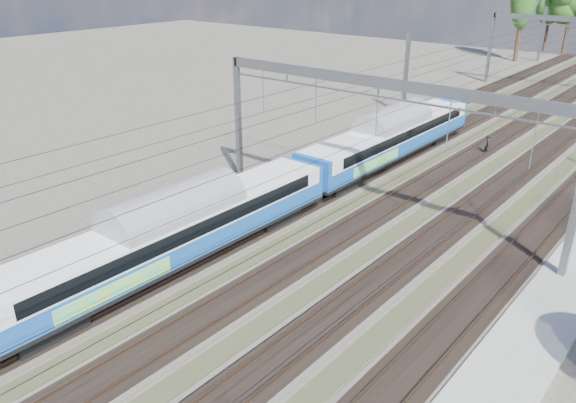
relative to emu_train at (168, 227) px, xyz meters
The scene contains 5 objects.
track_bed 27.91m from the emu_train, 80.69° to the left, with size 21.00×130.00×0.34m.
platform 16.87m from the emu_train, ahead, with size 3.00×70.00×0.30m, color gray.
catenary 35.63m from the emu_train, 82.16° to the left, with size 25.65×130.00×9.00m.
emu_train is the anchor object (origin of this frame).
worker 30.30m from the emu_train, 80.08° to the left, with size 0.64×0.42×1.75m, color black.
Camera 1 is at (16.61, 1.67, 15.14)m, focal length 35.00 mm.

